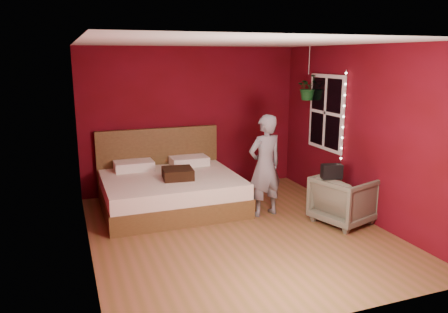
{
  "coord_description": "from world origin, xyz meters",
  "views": [
    {
      "loc": [
        -2.2,
        -5.36,
        2.43
      ],
      "look_at": [
        -0.06,
        0.4,
        1.01
      ],
      "focal_mm": 35.0,
      "sensor_mm": 36.0,
      "label": 1
    }
  ],
  "objects": [
    {
      "name": "window",
      "position": [
        1.97,
        0.9,
        1.5
      ],
      "size": [
        0.05,
        0.97,
        1.27
      ],
      "color": "white",
      "rests_on": "room_walls"
    },
    {
      "name": "armchair",
      "position": [
        1.6,
        -0.23,
        0.36
      ],
      "size": [
        0.98,
        0.97,
        0.72
      ],
      "primitive_type": "imported",
      "rotation": [
        0.0,
        0.0,
        1.88
      ],
      "color": "#5F5E4B",
      "rests_on": "ground"
    },
    {
      "name": "bed",
      "position": [
        -0.65,
        1.38,
        0.31
      ],
      "size": [
        2.16,
        1.84,
        1.19
      ],
      "color": "brown",
      "rests_on": "ground"
    },
    {
      "name": "person",
      "position": [
        0.65,
        0.49,
        0.79
      ],
      "size": [
        0.63,
        0.47,
        1.58
      ],
      "primitive_type": "imported",
      "rotation": [
        0.0,
        0.0,
        3.31
      ],
      "color": "slate",
      "rests_on": "ground"
    },
    {
      "name": "room_walls",
      "position": [
        0.0,
        0.0,
        1.68
      ],
      "size": [
        4.04,
        4.54,
        2.62
      ],
      "color": "maroon",
      "rests_on": "ground"
    },
    {
      "name": "handbag",
      "position": [
        1.34,
        -0.25,
        0.82
      ],
      "size": [
        0.31,
        0.21,
        0.21
      ],
      "primitive_type": "cube",
      "rotation": [
        0.0,
        0.0,
        -0.24
      ],
      "color": "black",
      "rests_on": "armchair"
    },
    {
      "name": "fairy_lights",
      "position": [
        1.94,
        0.37,
        1.5
      ],
      "size": [
        0.04,
        0.04,
        1.45
      ],
      "color": "silver",
      "rests_on": "room_walls"
    },
    {
      "name": "hanging_plant",
      "position": [
        1.88,
        1.37,
        1.89
      ],
      "size": [
        0.42,
        0.37,
        0.93
      ],
      "color": "silver",
      "rests_on": "room_walls"
    },
    {
      "name": "floor",
      "position": [
        0.0,
        0.0,
        0.0
      ],
      "size": [
        4.5,
        4.5,
        0.0
      ],
      "primitive_type": "plane",
      "color": "brown",
      "rests_on": "ground"
    },
    {
      "name": "throw_pillow",
      "position": [
        -0.57,
        1.12,
        0.62
      ],
      "size": [
        0.51,
        0.51,
        0.16
      ],
      "primitive_type": "cube",
      "rotation": [
        0.0,
        0.0,
        -0.1
      ],
      "color": "#321F10",
      "rests_on": "bed"
    }
  ]
}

